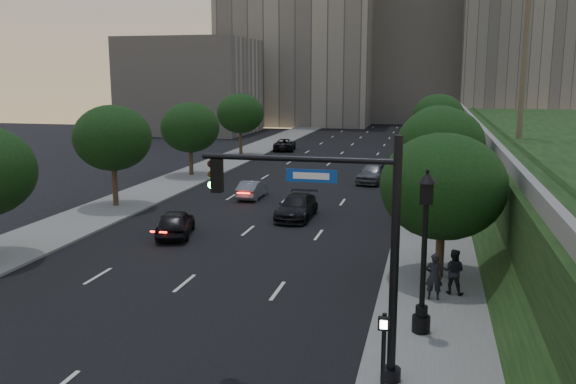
% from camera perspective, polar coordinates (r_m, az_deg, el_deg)
% --- Properties ---
extents(ground, '(160.00, 160.00, 0.00)m').
position_cam_1_polar(ground, '(21.80, -14.88, -12.54)').
color(ground, black).
rests_on(ground, ground).
extents(road_surface, '(16.00, 140.00, 0.02)m').
position_cam_1_polar(road_surface, '(49.27, 1.70, 0.86)').
color(road_surface, black).
rests_on(road_surface, ground).
extents(sidewalk_right, '(4.50, 140.00, 0.15)m').
position_cam_1_polar(sidewalk_right, '(48.28, 13.70, 0.43)').
color(sidewalk_right, slate).
rests_on(sidewalk_right, ground).
extents(sidewalk_left, '(4.50, 140.00, 0.15)m').
position_cam_1_polar(sidewalk_left, '(52.26, -9.38, 1.37)').
color(sidewalk_left, slate).
rests_on(sidewalk_left, ground).
extents(parapet_wall, '(0.35, 90.00, 0.70)m').
position_cam_1_polar(parapet_wall, '(45.88, 18.02, 5.07)').
color(parapet_wall, slate).
rests_on(parapet_wall, embankment).
extents(office_block_left, '(26.00, 20.00, 32.00)m').
position_cam_1_polar(office_block_left, '(112.34, 1.13, 14.62)').
color(office_block_left, gray).
rests_on(office_block_left, ground).
extents(office_block_mid, '(22.00, 18.00, 26.00)m').
position_cam_1_polar(office_block_mid, '(119.68, 11.82, 12.72)').
color(office_block_mid, '#AAA39C').
rests_on(office_block_mid, ground).
extents(office_block_right, '(20.00, 22.00, 36.00)m').
position_cam_1_polar(office_block_right, '(114.82, 21.15, 14.84)').
color(office_block_right, slate).
rests_on(office_block_right, ground).
extents(office_block_filler, '(18.00, 16.00, 14.00)m').
position_cam_1_polar(office_block_filler, '(94.58, -9.02, 9.75)').
color(office_block_filler, '#AAA39C').
rests_on(office_block_filler, ground).
extents(tree_right_a, '(5.20, 5.20, 6.24)m').
position_cam_1_polar(tree_right_a, '(25.93, 14.30, 0.51)').
color(tree_right_a, '#38281C').
rests_on(tree_right_a, ground).
extents(tree_right_b, '(5.20, 5.20, 6.74)m').
position_cam_1_polar(tree_right_b, '(37.75, 14.11, 4.41)').
color(tree_right_b, '#38281C').
rests_on(tree_right_b, ground).
extents(tree_right_c, '(5.20, 5.20, 6.24)m').
position_cam_1_polar(tree_right_c, '(50.74, 13.94, 5.41)').
color(tree_right_c, '#38281C').
rests_on(tree_right_c, ground).
extents(tree_right_d, '(5.20, 5.20, 6.74)m').
position_cam_1_polar(tree_right_d, '(64.66, 13.88, 6.95)').
color(tree_right_d, '#38281C').
rests_on(tree_right_d, ground).
extents(tree_right_e, '(5.20, 5.20, 6.24)m').
position_cam_1_polar(tree_right_e, '(79.66, 13.81, 7.26)').
color(tree_right_e, '#38281C').
rests_on(tree_right_e, ground).
extents(tree_left_b, '(5.00, 5.00, 6.71)m').
position_cam_1_polar(tree_left_b, '(41.00, -16.11, 4.88)').
color(tree_left_b, '#38281C').
rests_on(tree_left_b, ground).
extents(tree_left_c, '(5.00, 5.00, 6.34)m').
position_cam_1_polar(tree_left_c, '(52.70, -9.15, 5.98)').
color(tree_left_c, '#38281C').
rests_on(tree_left_c, ground).
extents(tree_left_d, '(5.00, 5.00, 6.71)m').
position_cam_1_polar(tree_left_d, '(65.80, -4.48, 7.34)').
color(tree_left_d, '#38281C').
rests_on(tree_left_d, ground).
extents(traffic_signal_mast, '(5.68, 0.56, 7.00)m').
position_cam_1_polar(traffic_signal_mast, '(16.80, 6.20, -5.98)').
color(traffic_signal_mast, black).
rests_on(traffic_signal_mast, ground).
extents(street_lamp, '(0.64, 0.64, 5.62)m').
position_cam_1_polar(street_lamp, '(20.38, 12.59, -6.21)').
color(street_lamp, black).
rests_on(street_lamp, ground).
extents(pedestrian_signal, '(0.30, 0.33, 2.50)m').
position_cam_1_polar(pedestrian_signal, '(16.47, 8.92, -14.26)').
color(pedestrian_signal, black).
rests_on(pedestrian_signal, ground).
extents(sedan_near_left, '(2.77, 4.60, 1.46)m').
position_cam_1_polar(sedan_near_left, '(33.40, -10.50, -2.84)').
color(sedan_near_left, black).
rests_on(sedan_near_left, ground).
extents(sedan_mid_left, '(1.35, 3.86, 1.27)m').
position_cam_1_polar(sedan_mid_left, '(43.12, -3.36, 0.26)').
color(sedan_mid_left, slate).
rests_on(sedan_mid_left, ground).
extents(sedan_far_left, '(2.95, 5.22, 1.38)m').
position_cam_1_polar(sedan_far_left, '(70.85, -0.31, 4.46)').
color(sedan_far_left, black).
rests_on(sedan_far_left, ground).
extents(sedan_near_right, '(1.99, 4.86, 1.41)m').
position_cam_1_polar(sedan_near_right, '(36.91, 0.82, -1.40)').
color(sedan_near_right, black).
rests_on(sedan_near_right, ground).
extents(sedan_far_right, '(2.79, 5.07, 1.63)m').
position_cam_1_polar(sedan_far_right, '(49.66, 8.01, 1.78)').
color(sedan_far_right, '#515457').
rests_on(sedan_far_right, ground).
extents(pedestrian_a, '(0.66, 0.44, 1.81)m').
position_cam_1_polar(pedestrian_a, '(23.89, 13.50, -7.68)').
color(pedestrian_a, black).
rests_on(pedestrian_a, sidewalk_right).
extents(pedestrian_b, '(0.99, 0.85, 1.78)m').
position_cam_1_polar(pedestrian_b, '(24.68, 15.22, -7.19)').
color(pedestrian_b, black).
rests_on(pedestrian_b, sidewalk_right).
extents(pedestrian_c, '(1.04, 0.47, 1.74)m').
position_cam_1_polar(pedestrian_c, '(33.56, 12.12, -2.34)').
color(pedestrian_c, black).
rests_on(pedestrian_c, sidewalk_right).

